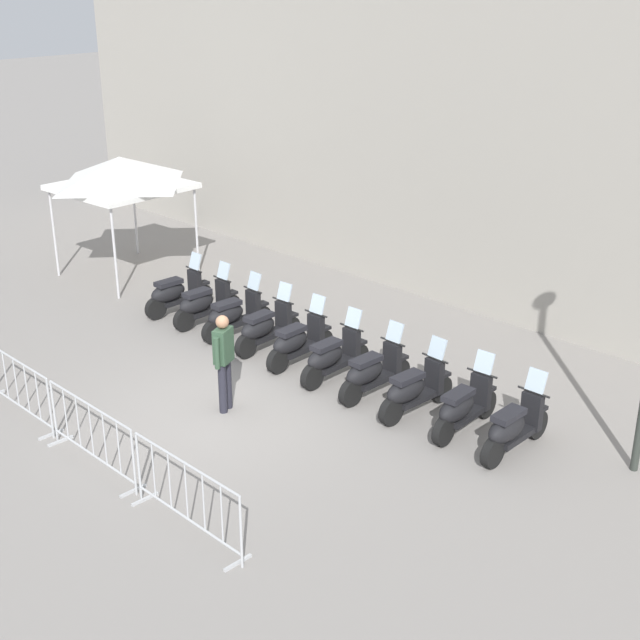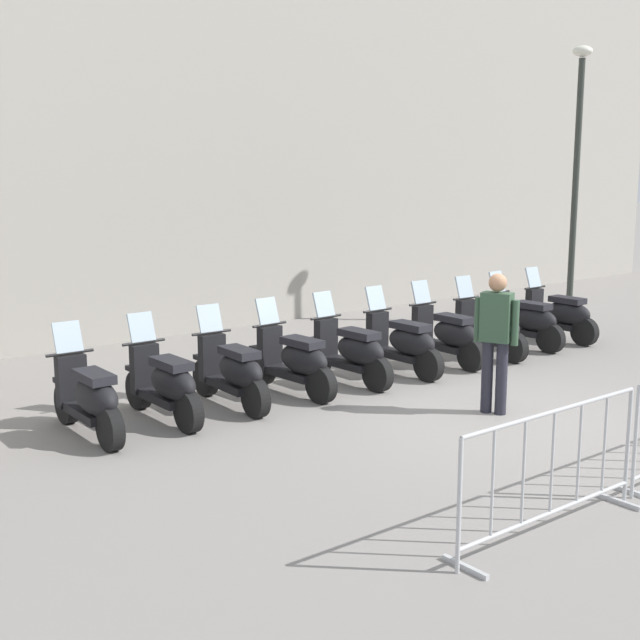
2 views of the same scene
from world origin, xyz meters
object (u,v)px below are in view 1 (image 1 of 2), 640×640
(barrier_segment_2, at_px, (187,497))
(motorcycle_4, at_px, (298,342))
(motorcycle_9, at_px, (513,428))
(motorcycle_0, at_px, (176,293))
(motorcycle_6, at_px, (372,372))
(barrier_segment_0, at_px, (17,387))
(barrier_segment_1, at_px, (92,435))
(officer_near_row_end, at_px, (224,357))
(motorcycle_5, at_px, (333,357))
(motorcycle_1, at_px, (204,304))
(motorcycle_7, at_px, (414,390))
(motorcycle_3, at_px, (265,328))
(canopy_tent, at_px, (121,173))
(motorcycle_2, at_px, (234,315))
(motorcycle_8, at_px, (463,407))

(barrier_segment_2, bearing_deg, motorcycle_4, 117.20)
(motorcycle_9, bearing_deg, motorcycle_0, 176.89)
(motorcycle_6, height_order, barrier_segment_0, motorcycle_6)
(barrier_segment_1, relative_size, officer_near_row_end, 1.29)
(motorcycle_5, distance_m, barrier_segment_1, 4.72)
(motorcycle_1, distance_m, motorcycle_7, 5.70)
(barrier_segment_0, xyz_separation_m, officer_near_row_end, (2.47, 2.42, 0.45))
(motorcycle_3, height_order, motorcycle_6, same)
(motorcycle_7, bearing_deg, motorcycle_1, 176.05)
(canopy_tent, bearing_deg, motorcycle_1, -13.74)
(motorcycle_2, distance_m, barrier_segment_1, 5.32)
(barrier_segment_2, bearing_deg, motorcycle_1, 136.60)
(motorcycle_3, bearing_deg, motorcycle_8, -3.39)
(motorcycle_8, distance_m, barrier_segment_1, 5.81)
(motorcycle_4, relative_size, barrier_segment_0, 0.77)
(motorcycle_0, xyz_separation_m, officer_near_row_end, (4.15, -2.40, 0.53))
(motorcycle_4, bearing_deg, motorcycle_3, 174.65)
(motorcycle_3, relative_size, officer_near_row_end, 0.99)
(motorcycle_3, bearing_deg, motorcycle_2, 176.72)
(barrier_segment_0, distance_m, officer_near_row_end, 3.49)
(barrier_segment_0, distance_m, barrier_segment_1, 2.32)
(barrier_segment_0, relative_size, officer_near_row_end, 1.29)
(motorcycle_2, xyz_separation_m, motorcycle_5, (2.85, -0.23, 0.00))
(motorcycle_2, xyz_separation_m, motorcycle_9, (6.64, -0.40, 0.00))
(motorcycle_7, xyz_separation_m, barrier_segment_2, (-0.33, -4.67, 0.07))
(motorcycle_7, xyz_separation_m, barrier_segment_0, (-4.97, -4.40, 0.07))
(motorcycle_1, xyz_separation_m, motorcycle_3, (1.90, -0.10, 0.00))
(motorcycle_0, xyz_separation_m, motorcycle_9, (8.54, -0.46, 0.00))
(motorcycle_6, xyz_separation_m, motorcycle_9, (2.85, -0.13, 0.00))
(motorcycle_6, height_order, officer_near_row_end, officer_near_row_end)
(motorcycle_0, xyz_separation_m, motorcycle_1, (0.95, -0.03, 0.00))
(motorcycle_1, distance_m, motorcycle_4, 2.85)
(motorcycle_9, height_order, barrier_segment_1, motorcycle_9)
(barrier_segment_0, relative_size, barrier_segment_2, 1.00)
(motorcycle_2, relative_size, barrier_segment_2, 0.77)
(motorcycle_7, distance_m, barrier_segment_0, 6.63)
(motorcycle_2, bearing_deg, motorcycle_6, -4.01)
(motorcycle_8, height_order, barrier_segment_2, motorcycle_8)
(barrier_segment_1, bearing_deg, motorcycle_7, 59.75)
(barrier_segment_0, bearing_deg, motorcycle_5, 55.77)
(barrier_segment_2, bearing_deg, motorcycle_5, 108.07)
(motorcycle_7, relative_size, canopy_tent, 0.59)
(motorcycle_6, bearing_deg, motorcycle_8, -2.10)
(motorcycle_6, relative_size, officer_near_row_end, 1.00)
(barrier_segment_1, distance_m, canopy_tent, 9.28)
(motorcycle_3, relative_size, canopy_tent, 0.59)
(canopy_tent, bearing_deg, motorcycle_3, -10.23)
(officer_near_row_end, bearing_deg, motorcycle_8, 29.98)
(motorcycle_3, distance_m, motorcycle_9, 5.70)
(motorcycle_2, distance_m, barrier_segment_0, 4.76)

